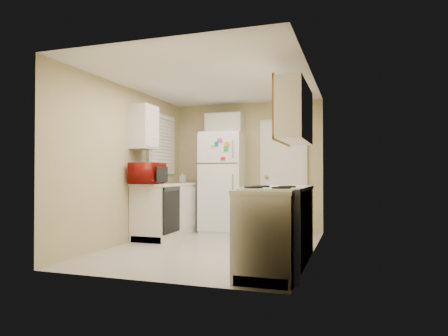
% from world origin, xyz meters
% --- Properties ---
extents(floor, '(3.80, 3.80, 0.00)m').
position_xyz_m(floor, '(0.00, 0.00, 0.00)').
color(floor, beige).
rests_on(floor, ground).
extents(ceiling, '(3.80, 3.80, 0.00)m').
position_xyz_m(ceiling, '(0.00, 0.00, 2.40)').
color(ceiling, white).
rests_on(ceiling, floor).
extents(wall_left, '(3.80, 3.80, 0.00)m').
position_xyz_m(wall_left, '(-1.40, 0.00, 1.20)').
color(wall_left, tan).
rests_on(wall_left, floor).
extents(wall_right, '(3.80, 3.80, 0.00)m').
position_xyz_m(wall_right, '(1.40, 0.00, 1.20)').
color(wall_right, tan).
rests_on(wall_right, floor).
extents(wall_back, '(2.80, 2.80, 0.00)m').
position_xyz_m(wall_back, '(0.00, 1.90, 1.20)').
color(wall_back, tan).
rests_on(wall_back, floor).
extents(wall_front, '(2.80, 2.80, 0.00)m').
position_xyz_m(wall_front, '(0.00, -1.90, 1.20)').
color(wall_front, tan).
rests_on(wall_front, floor).
extents(left_counter, '(0.60, 1.80, 0.90)m').
position_xyz_m(left_counter, '(-1.10, 0.90, 0.45)').
color(left_counter, silver).
rests_on(left_counter, floor).
extents(dishwasher, '(0.03, 0.58, 0.72)m').
position_xyz_m(dishwasher, '(-0.81, 0.30, 0.49)').
color(dishwasher, black).
rests_on(dishwasher, floor).
extents(sink, '(0.54, 0.74, 0.16)m').
position_xyz_m(sink, '(-1.10, 1.05, 0.86)').
color(sink, gray).
rests_on(sink, left_counter).
extents(microwave, '(0.63, 0.40, 0.40)m').
position_xyz_m(microwave, '(-1.15, 0.16, 1.05)').
color(microwave, '#9F130C').
rests_on(microwave, left_counter).
extents(soap_bottle, '(0.10, 0.10, 0.19)m').
position_xyz_m(soap_bottle, '(-1.15, 1.49, 1.00)').
color(soap_bottle, silver).
rests_on(soap_bottle, left_counter).
extents(window_blinds, '(0.10, 0.98, 1.08)m').
position_xyz_m(window_blinds, '(-1.36, 1.05, 1.60)').
color(window_blinds, silver).
rests_on(window_blinds, wall_left).
extents(upper_cabinet_left, '(0.30, 0.45, 0.70)m').
position_xyz_m(upper_cabinet_left, '(-1.25, 0.22, 1.80)').
color(upper_cabinet_left, silver).
rests_on(upper_cabinet_left, wall_left).
extents(refrigerator, '(0.79, 0.77, 1.81)m').
position_xyz_m(refrigerator, '(-0.36, 1.55, 0.90)').
color(refrigerator, white).
rests_on(refrigerator, floor).
extents(cabinet_over_fridge, '(0.70, 0.30, 0.40)m').
position_xyz_m(cabinet_over_fridge, '(-0.40, 1.75, 2.00)').
color(cabinet_over_fridge, silver).
rests_on(cabinet_over_fridge, wall_back).
extents(interior_door, '(0.86, 0.06, 2.08)m').
position_xyz_m(interior_door, '(0.70, 1.86, 1.02)').
color(interior_door, white).
rests_on(interior_door, floor).
extents(right_counter, '(0.60, 2.00, 0.90)m').
position_xyz_m(right_counter, '(1.10, -0.80, 0.45)').
color(right_counter, silver).
rests_on(right_counter, floor).
extents(stove, '(0.69, 0.81, 0.91)m').
position_xyz_m(stove, '(1.11, -1.35, 0.45)').
color(stove, white).
rests_on(stove, floor).
extents(upper_cabinet_right, '(0.30, 1.20, 0.70)m').
position_xyz_m(upper_cabinet_right, '(1.25, -0.50, 1.80)').
color(upper_cabinet_right, silver).
rests_on(upper_cabinet_right, wall_right).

